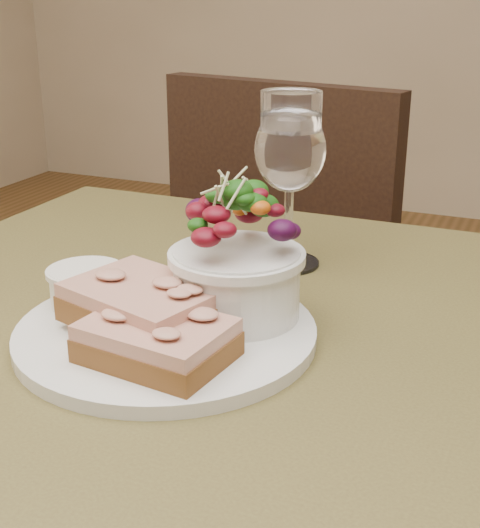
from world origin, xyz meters
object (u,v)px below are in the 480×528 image
at_px(dinner_plate, 166,332).
at_px(sandwich_front, 157,340).
at_px(wine_glass, 290,155).
at_px(salad_bowl, 237,253).
at_px(chair_far, 317,379).
at_px(cafe_table, 211,438).
at_px(sandwich_back, 144,304).
at_px(ramekin, 86,285).

relative_size(dinner_plate, sandwich_front, 2.16).
bearing_deg(wine_glass, salad_bowl, -86.12).
xyz_separation_m(chair_far, wine_glass, (0.12, -0.54, 0.58)).
xyz_separation_m(chair_far, sandwich_front, (0.11, -0.81, 0.48)).
relative_size(chair_far, salad_bowl, 7.09).
height_order(dinner_plate, salad_bowl, salad_bowl).
height_order(cafe_table, sandwich_back, sandwich_back).
xyz_separation_m(cafe_table, sandwich_back, (-0.05, -0.03, 0.14)).
relative_size(sandwich_back, salad_bowl, 1.15).
relative_size(chair_far, ramekin, 13.66).
bearing_deg(dinner_plate, wine_glass, 80.48).
height_order(sandwich_front, salad_bowl, salad_bowl).
bearing_deg(sandwich_back, wine_glass, 94.38).
bearing_deg(sandwich_back, salad_bowl, 61.37).
distance_m(cafe_table, wine_glass, 0.30).
height_order(sandwich_front, wine_glass, wine_glass).
distance_m(dinner_plate, ramekin, 0.09).
relative_size(cafe_table, ramekin, 12.14).
bearing_deg(wine_glass, cafe_table, -90.24).
distance_m(sandwich_front, salad_bowl, 0.11).
xyz_separation_m(cafe_table, ramekin, (-0.12, -0.00, 0.13)).
bearing_deg(ramekin, sandwich_back, -18.91).
xyz_separation_m(cafe_table, sandwich_front, (-0.01, -0.07, 0.13)).
distance_m(chair_far, dinner_plate, 0.89).
bearing_deg(cafe_table, sandwich_front, -101.15).
height_order(ramekin, wine_glass, wine_glass).
bearing_deg(cafe_table, wine_glass, 89.76).
bearing_deg(wine_glass, dinner_plate, -99.52).
height_order(sandwich_front, sandwich_back, sandwich_back).
distance_m(chair_far, ramekin, 0.89).
xyz_separation_m(ramekin, wine_glass, (0.12, 0.20, 0.09)).
distance_m(sandwich_front, ramekin, 0.13).
height_order(dinner_plate, wine_glass, wine_glass).
bearing_deg(chair_far, sandwich_back, 106.51).
bearing_deg(salad_bowl, cafe_table, -110.45).
height_order(dinner_plate, sandwich_back, sandwich_back).
relative_size(dinner_plate, sandwich_back, 1.79).
bearing_deg(salad_bowl, wine_glass, 93.88).
relative_size(sandwich_front, ramekin, 1.84).
xyz_separation_m(sandwich_front, sandwich_back, (-0.03, 0.04, 0.01)).
xyz_separation_m(dinner_plate, wine_glass, (0.04, 0.21, 0.12)).
relative_size(cafe_table, sandwich_front, 6.59).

